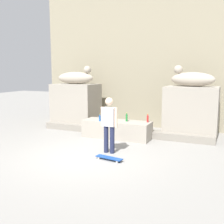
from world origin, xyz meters
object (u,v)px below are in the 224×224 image
object	(u,v)px
skateboard	(109,158)
bottle_blue	(100,118)
statue_reclining_left	(76,77)
skater	(109,123)
bottle_green	(127,118)
bottle_red	(148,119)
statue_reclining_right	(192,79)

from	to	relation	value
skateboard	bottle_blue	world-z (taller)	bottle_blue
statue_reclining_left	bottle_blue	size ratio (longest dim) A/B	6.26
skater	bottle_green	bearing A→B (deg)	-84.07
statue_reclining_left	skater	size ratio (longest dim) A/B	1.00
skateboard	bottle_red	distance (m)	2.70
statue_reclining_right	skateboard	world-z (taller)	statue_reclining_right
statue_reclining_left	bottle_blue	xyz separation A→B (m)	(1.89, -1.55, -1.42)
skater	bottle_blue	distance (m)	1.81
skateboard	bottle_green	world-z (taller)	bottle_green
bottle_green	skater	bearing A→B (deg)	-85.86
statue_reclining_right	bottle_green	size ratio (longest dim) A/B	5.26
bottle_red	bottle_green	bearing A→B (deg)	-170.33
bottle_red	bottle_blue	bearing A→B (deg)	-163.64
bottle_blue	bottle_red	bearing A→B (deg)	16.36
skateboard	bottle_red	world-z (taller)	bottle_red
skater	statue_reclining_left	bearing A→B (deg)	-44.25
statue_reclining_left	statue_reclining_right	size ratio (longest dim) A/B	1.00
skateboard	bottle_blue	distance (m)	2.57
statue_reclining_left	bottle_blue	distance (m)	2.82
statue_reclining_left	bottle_red	xyz separation A→B (m)	(3.53, -1.06, -1.40)
statue_reclining_right	bottle_blue	size ratio (longest dim) A/B	6.27
skater	bottle_red	size ratio (longest dim) A/B	5.47
bottle_red	skater	bearing A→B (deg)	-107.40
statue_reclining_left	statue_reclining_right	distance (m)	4.85
statue_reclining_right	bottle_red	bearing A→B (deg)	48.99
skater	bottle_red	distance (m)	2.06
bottle_red	bottle_blue	distance (m)	1.72
bottle_green	skateboard	bearing A→B (deg)	-80.52
bottle_blue	skater	bearing A→B (deg)	-55.11
statue_reclining_left	skateboard	bearing A→B (deg)	-57.89
statue_reclining_right	bottle_red	size ratio (longest dim) A/B	5.48
statue_reclining_left	skater	distance (m)	4.38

